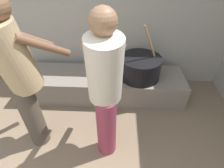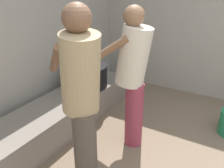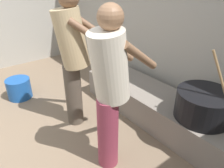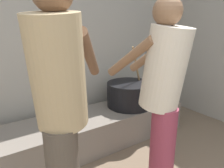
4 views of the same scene
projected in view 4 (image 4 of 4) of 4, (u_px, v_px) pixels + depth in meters
name	position (u px, v px, depth m)	size (l,w,h in m)	color
block_enclosure_rear	(17.00, 41.00, 2.19)	(5.35, 0.20, 2.38)	#9E998E
hearth_ledge	(93.00, 129.00, 2.37)	(2.38, 0.60, 0.37)	slate
cooking_pot_main	(130.00, 94.00, 2.56)	(0.57, 0.57, 0.75)	black
cook_in_tan_shirt	(60.00, 102.00, 1.16)	(0.66, 0.72, 1.62)	#4C4238
cook_in_cream_shirt	(163.00, 90.00, 1.53)	(0.41, 0.69, 1.55)	#8C3347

